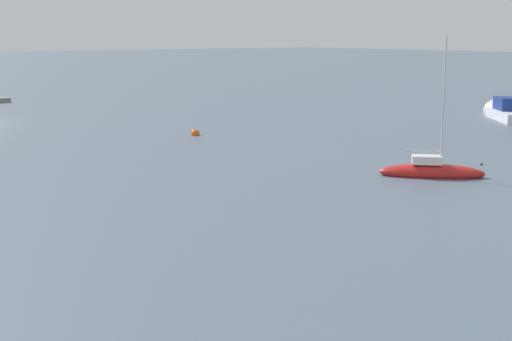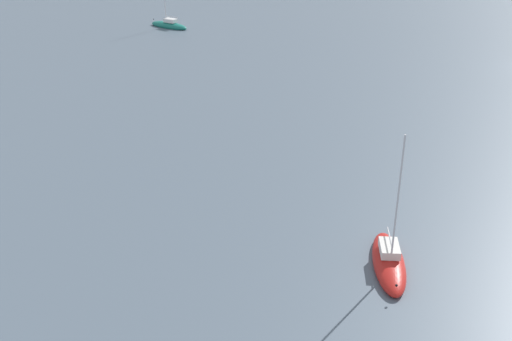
{
  "view_description": "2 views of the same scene",
  "coord_description": "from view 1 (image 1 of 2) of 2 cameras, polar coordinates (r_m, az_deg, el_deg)",
  "views": [
    {
      "loc": [
        19.26,
        63.19,
        7.44
      ],
      "look_at": [
        -0.26,
        36.98,
        1.36
      ],
      "focal_mm": 51.74,
      "sensor_mm": 36.0,
      "label": 1
    },
    {
      "loc": [
        -26.0,
        59.96,
        18.07
      ],
      "look_at": [
        -0.29,
        37.42,
        1.16
      ],
      "focal_mm": 43.35,
      "sensor_mm": 36.0,
      "label": 2
    }
  ],
  "objects": [
    {
      "name": "sailboat_red_outer",
      "position": [
        40.07,
        13.41,
        -0.06
      ],
      "size": [
        4.99,
        5.02,
        7.64
      ],
      "rotation": [
        0.0,
        0.0,
        0.78
      ],
      "color": "red",
      "rests_on": "ground_plane"
    },
    {
      "name": "motorboat_white_mid",
      "position": [
        69.25,
        18.75,
        4.2
      ],
      "size": [
        6.78,
        7.63,
        4.41
      ],
      "rotation": [
        0.0,
        0.0,
        2.47
      ],
      "color": "silver",
      "rests_on": "ground_plane"
    },
    {
      "name": "mooring_buoy_mid",
      "position": [
        55.0,
        -4.72,
        2.85
      ],
      "size": [
        0.65,
        0.65,
        0.65
      ],
      "color": "#EA5914",
      "rests_on": "ground_plane"
    }
  ]
}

